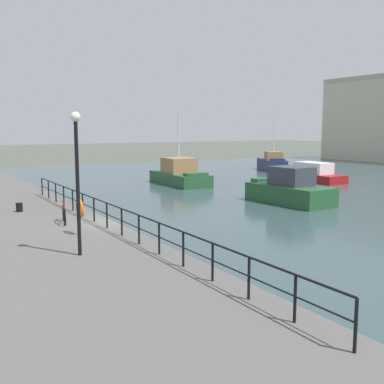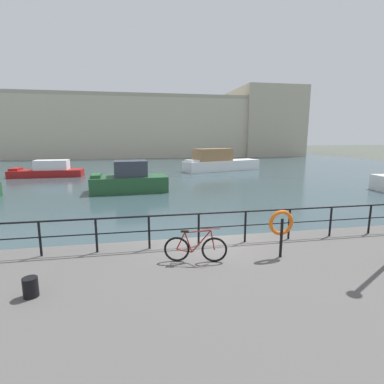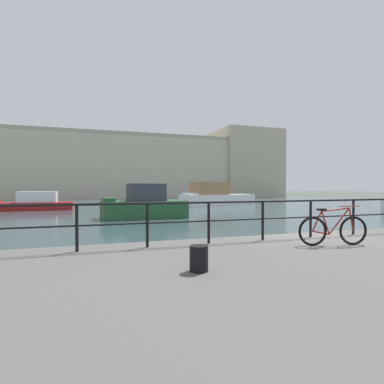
{
  "view_description": "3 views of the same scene",
  "coord_description": "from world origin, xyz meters",
  "px_view_note": "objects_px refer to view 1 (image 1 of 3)",
  "views": [
    {
      "loc": [
        19.22,
        -7.5,
        4.84
      ],
      "look_at": [
        -0.93,
        4.68,
        1.58
      ],
      "focal_mm": 43.48,
      "sensor_mm": 36.0,
      "label": 1
    },
    {
      "loc": [
        -2.24,
        -9.58,
        4.18
      ],
      "look_at": [
        0.66,
        5.67,
        1.24
      ],
      "focal_mm": 27.48,
      "sensor_mm": 36.0,
      "label": 2
    },
    {
      "loc": [
        -6.37,
        -8.0,
        2.16
      ],
      "look_at": [
        -1.55,
        6.4,
        1.91
      ],
      "focal_mm": 28.63,
      "sensor_mm": 36.0,
      "label": 3
    }
  ],
  "objects_px": {
    "moored_cabin_cruiser": "(290,190)",
    "moored_white_yacht": "(180,175)",
    "moored_blue_motorboat": "(272,163)",
    "moored_green_narrowboat": "(310,174)",
    "quay_lamp_post": "(77,165)",
    "parked_bicycle": "(64,214)",
    "mooring_bollard": "(19,207)",
    "life_ring_stand": "(80,210)"
  },
  "relations": [
    {
      "from": "parked_bicycle",
      "to": "mooring_bollard",
      "type": "distance_m",
      "value": 4.07
    },
    {
      "from": "moored_green_narrowboat",
      "to": "moored_blue_motorboat",
      "type": "bearing_deg",
      "value": -22.72
    },
    {
      "from": "moored_cabin_cruiser",
      "to": "quay_lamp_post",
      "type": "xyz_separation_m",
      "value": [
        7.53,
        -16.16,
        2.78
      ]
    },
    {
      "from": "mooring_bollard",
      "to": "quay_lamp_post",
      "type": "distance_m",
      "value": 9.72
    },
    {
      "from": "moored_green_narrowboat",
      "to": "mooring_bollard",
      "type": "bearing_deg",
      "value": 104.37
    },
    {
      "from": "moored_blue_motorboat",
      "to": "mooring_bollard",
      "type": "relative_size",
      "value": 14.03
    },
    {
      "from": "parked_bicycle",
      "to": "quay_lamp_post",
      "type": "bearing_deg",
      "value": 1.96
    },
    {
      "from": "moored_green_narrowboat",
      "to": "parked_bicycle",
      "type": "bearing_deg",
      "value": 112.79
    },
    {
      "from": "moored_blue_motorboat",
      "to": "parked_bicycle",
      "type": "relative_size",
      "value": 3.55
    },
    {
      "from": "life_ring_stand",
      "to": "quay_lamp_post",
      "type": "xyz_separation_m",
      "value": [
        2.91,
        -0.94,
        1.98
      ]
    },
    {
      "from": "moored_cabin_cruiser",
      "to": "mooring_bollard",
      "type": "xyz_separation_m",
      "value": [
        -1.79,
        -16.24,
        0.04
      ]
    },
    {
      "from": "life_ring_stand",
      "to": "quay_lamp_post",
      "type": "height_order",
      "value": "quay_lamp_post"
    },
    {
      "from": "life_ring_stand",
      "to": "mooring_bollard",
      "type": "bearing_deg",
      "value": -170.88
    },
    {
      "from": "moored_cabin_cruiser",
      "to": "moored_blue_motorboat",
      "type": "distance_m",
      "value": 23.83
    },
    {
      "from": "moored_green_narrowboat",
      "to": "moored_blue_motorboat",
      "type": "distance_m",
      "value": 10.99
    },
    {
      "from": "parked_bicycle",
      "to": "quay_lamp_post",
      "type": "relative_size",
      "value": 0.38
    },
    {
      "from": "moored_blue_motorboat",
      "to": "moored_white_yacht",
      "type": "xyz_separation_m",
      "value": [
        6.27,
        -15.77,
        0.04
      ]
    },
    {
      "from": "moored_blue_motorboat",
      "to": "parked_bicycle",
      "type": "height_order",
      "value": "moored_blue_motorboat"
    },
    {
      "from": "moored_green_narrowboat",
      "to": "moored_cabin_cruiser",
      "type": "relative_size",
      "value": 1.23
    },
    {
      "from": "moored_green_narrowboat",
      "to": "moored_blue_motorboat",
      "type": "relative_size",
      "value": 1.16
    },
    {
      "from": "parked_bicycle",
      "to": "moored_blue_motorboat",
      "type": "bearing_deg",
      "value": 137.68
    },
    {
      "from": "moored_cabin_cruiser",
      "to": "moored_white_yacht",
      "type": "distance_m",
      "value": 12.51
    },
    {
      "from": "moored_cabin_cruiser",
      "to": "moored_green_narrowboat",
      "type": "bearing_deg",
      "value": -53.89
    },
    {
      "from": "moored_cabin_cruiser",
      "to": "life_ring_stand",
      "type": "height_order",
      "value": "moored_cabin_cruiser"
    },
    {
      "from": "mooring_bollard",
      "to": "moored_blue_motorboat",
      "type": "bearing_deg",
      "value": 118.67
    },
    {
      "from": "moored_green_narrowboat",
      "to": "parked_bicycle",
      "type": "xyz_separation_m",
      "value": [
        10.71,
        -25.6,
        0.44
      ]
    },
    {
      "from": "moored_white_yacht",
      "to": "quay_lamp_post",
      "type": "bearing_deg",
      "value": -33.8
    },
    {
      "from": "moored_green_narrowboat",
      "to": "parked_bicycle",
      "type": "distance_m",
      "value": 27.76
    },
    {
      "from": "moored_green_narrowboat",
      "to": "quay_lamp_post",
      "type": "xyz_separation_m",
      "value": [
        16.13,
        -26.63,
        3.01
      ]
    },
    {
      "from": "moored_white_yacht",
      "to": "life_ring_stand",
      "type": "height_order",
      "value": "moored_white_yacht"
    },
    {
      "from": "moored_green_narrowboat",
      "to": "life_ring_stand",
      "type": "distance_m",
      "value": 28.91
    },
    {
      "from": "mooring_bollard",
      "to": "parked_bicycle",
      "type": "bearing_deg",
      "value": 15.99
    },
    {
      "from": "parked_bicycle",
      "to": "mooring_bollard",
      "type": "relative_size",
      "value": 3.95
    },
    {
      "from": "moored_green_narrowboat",
      "to": "parked_bicycle",
      "type": "relative_size",
      "value": 4.12
    },
    {
      "from": "parked_bicycle",
      "to": "life_ring_stand",
      "type": "xyz_separation_m",
      "value": [
        2.5,
        -0.09,
        0.59
      ]
    },
    {
      "from": "quay_lamp_post",
      "to": "life_ring_stand",
      "type": "bearing_deg",
      "value": 162.07
    },
    {
      "from": "mooring_bollard",
      "to": "quay_lamp_post",
      "type": "relative_size",
      "value": 0.1
    },
    {
      "from": "moored_cabin_cruiser",
      "to": "life_ring_stand",
      "type": "relative_size",
      "value": 4.17
    },
    {
      "from": "moored_green_narrowboat",
      "to": "moored_blue_motorboat",
      "type": "xyz_separation_m",
      "value": [
        -10.13,
        4.26,
        0.15
      ]
    },
    {
      "from": "moored_green_narrowboat",
      "to": "mooring_bollard",
      "type": "xyz_separation_m",
      "value": [
        6.81,
        -26.72,
        0.27
      ]
    },
    {
      "from": "moored_blue_motorboat",
      "to": "quay_lamp_post",
      "type": "distance_m",
      "value": 40.65
    },
    {
      "from": "moored_blue_motorboat",
      "to": "mooring_bollard",
      "type": "xyz_separation_m",
      "value": [
        16.94,
        -30.98,
        0.12
      ]
    }
  ]
}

